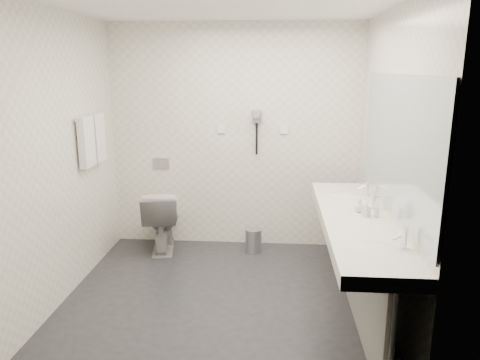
{
  "coord_description": "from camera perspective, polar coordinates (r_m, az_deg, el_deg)",
  "views": [
    {
      "loc": [
        0.46,
        -3.76,
        2.03
      ],
      "look_at": [
        0.15,
        0.15,
        1.05
      ],
      "focal_mm": 34.07,
      "sensor_mm": 36.0,
      "label": 1
    }
  ],
  "objects": [
    {
      "name": "floor",
      "position": [
        4.29,
        -2.22,
        -14.18
      ],
      "size": [
        2.8,
        2.8,
        0.0
      ],
      "primitive_type": "plane",
      "color": "#242529",
      "rests_on": "ground"
    },
    {
      "name": "ceiling",
      "position": [
        3.82,
        -2.6,
        21.1
      ],
      "size": [
        2.8,
        2.8,
        0.0
      ],
      "primitive_type": "plane",
      "rotation": [
        3.14,
        0.0,
        0.0
      ],
      "color": "white",
      "rests_on": "wall_back"
    },
    {
      "name": "wall_back",
      "position": [
        5.14,
        -0.67,
        5.29
      ],
      "size": [
        2.8,
        0.0,
        2.8
      ],
      "primitive_type": "plane",
      "rotation": [
        1.57,
        0.0,
        0.0
      ],
      "color": "white",
      "rests_on": "floor"
    },
    {
      "name": "wall_front",
      "position": [
        2.62,
        -5.76,
        -3.33
      ],
      "size": [
        2.8,
        0.0,
        2.8
      ],
      "primitive_type": "plane",
      "rotation": [
        -1.57,
        0.0,
        0.0
      ],
      "color": "white",
      "rests_on": "floor"
    },
    {
      "name": "wall_left",
      "position": [
        4.26,
        -21.44,
        2.52
      ],
      "size": [
        0.0,
        2.6,
        2.6
      ],
      "primitive_type": "plane",
      "rotation": [
        1.57,
        0.0,
        1.57
      ],
      "color": "white",
      "rests_on": "floor"
    },
    {
      "name": "wall_right",
      "position": [
        3.95,
        18.21,
        1.95
      ],
      "size": [
        0.0,
        2.6,
        2.6
      ],
      "primitive_type": "plane",
      "rotation": [
        1.57,
        0.0,
        -1.57
      ],
      "color": "white",
      "rests_on": "floor"
    },
    {
      "name": "vanity_counter",
      "position": [
        3.82,
        14.37,
        -5.18
      ],
      "size": [
        0.55,
        2.2,
        0.1
      ],
      "primitive_type": "cube",
      "color": "white",
      "rests_on": "floor"
    },
    {
      "name": "vanity_panel",
      "position": [
        3.98,
        14.35,
        -10.97
      ],
      "size": [
        0.03,
        2.15,
        0.75
      ],
      "primitive_type": "cube",
      "color": "gray",
      "rests_on": "floor"
    },
    {
      "name": "vanity_post_near",
      "position": [
        3.1,
        18.28,
        -19.01
      ],
      "size": [
        0.06,
        0.06,
        0.75
      ],
      "primitive_type": "cylinder",
      "color": "silver",
      "rests_on": "floor"
    },
    {
      "name": "vanity_post_far",
      "position": [
        4.94,
        12.7,
        -5.91
      ],
      "size": [
        0.06,
        0.06,
        0.75
      ],
      "primitive_type": "cylinder",
      "color": "silver",
      "rests_on": "floor"
    },
    {
      "name": "mirror",
      "position": [
        3.72,
        18.92,
        4.32
      ],
      "size": [
        0.02,
        2.2,
        1.05
      ],
      "primitive_type": "cube",
      "color": "#B2BCC6",
      "rests_on": "wall_right"
    },
    {
      "name": "basin_near",
      "position": [
        3.21,
        16.33,
        -8.37
      ],
      "size": [
        0.4,
        0.31,
        0.05
      ],
      "primitive_type": "ellipsoid",
      "color": "white",
      "rests_on": "vanity_counter"
    },
    {
      "name": "basin_far",
      "position": [
        4.43,
        13.01,
        -2.0
      ],
      "size": [
        0.4,
        0.31,
        0.05
      ],
      "primitive_type": "ellipsoid",
      "color": "white",
      "rests_on": "vanity_counter"
    },
    {
      "name": "faucet_near",
      "position": [
        3.23,
        19.85,
        -6.83
      ],
      "size": [
        0.04,
        0.04,
        0.15
      ],
      "primitive_type": "cylinder",
      "color": "silver",
      "rests_on": "vanity_counter"
    },
    {
      "name": "faucet_far",
      "position": [
        4.44,
        15.56,
        -0.92
      ],
      "size": [
        0.04,
        0.04,
        0.15
      ],
      "primitive_type": "cylinder",
      "color": "silver",
      "rests_on": "vanity_counter"
    },
    {
      "name": "soap_bottle_a",
      "position": [
        3.82,
        15.54,
        -3.54
      ],
      "size": [
        0.08,
        0.08,
        0.12
      ],
      "primitive_type": "imported",
      "rotation": [
        0.0,
        0.0,
        0.76
      ],
      "color": "silver",
      "rests_on": "vanity_counter"
    },
    {
      "name": "soap_bottle_b",
      "position": [
        3.92,
        14.76,
        -3.16
      ],
      "size": [
        0.11,
        0.11,
        0.1
      ],
      "primitive_type": "imported",
      "rotation": [
        0.0,
        0.0,
        -0.61
      ],
      "color": "silver",
      "rests_on": "vanity_counter"
    },
    {
      "name": "soap_bottle_c",
      "position": [
        3.82,
        16.75,
        -3.73
      ],
      "size": [
        0.05,
        0.05,
        0.11
      ],
      "primitive_type": "imported",
      "rotation": [
        0.0,
        0.0,
        0.25
      ],
      "color": "silver",
      "rests_on": "vanity_counter"
    },
    {
      "name": "glass_left",
      "position": [
        4.05,
        16.68,
        -2.75
      ],
      "size": [
        0.07,
        0.07,
        0.11
      ],
      "primitive_type": "cylinder",
      "rotation": [
        0.0,
        0.0,
        0.25
      ],
      "color": "silver",
      "rests_on": "vanity_counter"
    },
    {
      "name": "toilet",
      "position": [
        5.23,
        -9.8,
        -4.88
      ],
      "size": [
        0.5,
        0.75,
        0.71
      ],
      "primitive_type": "imported",
      "rotation": [
        0.0,
        0.0,
        3.3
      ],
      "color": "white",
      "rests_on": "floor"
    },
    {
      "name": "flush_plate",
      "position": [
        5.32,
        -9.84,
        2.1
      ],
      "size": [
        0.18,
        0.02,
        0.12
      ],
      "primitive_type": "cube",
      "color": "#B2B5BA",
      "rests_on": "wall_back"
    },
    {
      "name": "pedal_bin",
      "position": [
        5.15,
        1.7,
        -7.66
      ],
      "size": [
        0.21,
        0.21,
        0.26
      ],
      "primitive_type": "cylinder",
      "rotation": [
        0.0,
        0.0,
        0.13
      ],
      "color": "#B2B5BA",
      "rests_on": "floor"
    },
    {
      "name": "bin_lid",
      "position": [
        5.1,
        1.71,
        -6.24
      ],
      "size": [
        0.18,
        0.18,
        0.02
      ],
      "primitive_type": "cylinder",
      "color": "#B2B5BA",
      "rests_on": "pedal_bin"
    },
    {
      "name": "towel_rail",
      "position": [
        4.7,
        -18.33,
        7.46
      ],
      "size": [
        0.02,
        0.62,
        0.02
      ],
      "primitive_type": "cylinder",
      "rotation": [
        1.57,
        0.0,
        0.0
      ],
      "color": "silver",
      "rests_on": "wall_left"
    },
    {
      "name": "towel_near",
      "position": [
        4.59,
        -18.67,
        4.52
      ],
      "size": [
        0.07,
        0.24,
        0.48
      ],
      "primitive_type": "cube",
      "color": "white",
      "rests_on": "towel_rail"
    },
    {
      "name": "towel_far",
      "position": [
        4.85,
        -17.39,
        5.08
      ],
      "size": [
        0.07,
        0.24,
        0.48
      ],
      "primitive_type": "cube",
      "color": "white",
      "rests_on": "towel_rail"
    },
    {
      "name": "dryer_cradle",
      "position": [
        5.06,
        2.14,
        8.0
      ],
      "size": [
        0.1,
        0.04,
        0.14
      ],
      "primitive_type": "cube",
      "color": "gray",
      "rests_on": "wall_back"
    },
    {
      "name": "dryer_barrel",
      "position": [
        4.99,
        2.11,
        8.26
      ],
      "size": [
        0.08,
        0.14,
        0.08
      ],
      "primitive_type": "cylinder",
      "rotation": [
        1.57,
        0.0,
        0.0
      ],
      "color": "gray",
      "rests_on": "dryer_cradle"
    },
    {
      "name": "dryer_cord",
      "position": [
        5.08,
        2.1,
        5.18
      ],
      "size": [
        0.02,
        0.02,
        0.35
      ],
      "primitive_type": "cylinder",
      "color": "black",
      "rests_on": "dryer_cradle"
    },
    {
      "name": "switch_plate_a",
      "position": [
        5.13,
        -2.37,
        6.39
      ],
      "size": [
        0.09,
        0.02,
        0.09
      ],
      "primitive_type": "cube",
      "color": "white",
      "rests_on": "wall_back"
    },
    {
      "name": "switch_plate_b",
      "position": [
        5.09,
        5.52,
        6.28
      ],
      "size": [
        0.09,
        0.02,
        0.09
      ],
      "primitive_type": "cube",
      "color": "white",
      "rests_on": "wall_back"
    }
  ]
}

